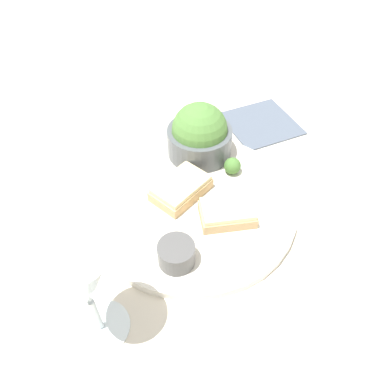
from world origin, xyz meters
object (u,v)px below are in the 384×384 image
(sauce_ramekin, at_px, (176,253))
(wine_glass, at_px, (82,282))
(napkin, at_px, (261,123))
(fork, at_px, (363,250))
(cheese_toast_far, at_px, (227,213))
(salad_bowl, at_px, (199,135))
(cheese_toast_near, at_px, (181,188))

(sauce_ramekin, bearing_deg, wine_glass, -160.84)
(napkin, relative_size, fork, 0.82)
(napkin, distance_m, fork, 0.33)
(sauce_ramekin, bearing_deg, cheese_toast_far, 21.10)
(salad_bowl, xyz_separation_m, cheese_toast_near, (-0.07, -0.08, -0.03))
(cheese_toast_far, xyz_separation_m, wine_glass, (-0.22, -0.08, 0.09))
(sauce_ramekin, xyz_separation_m, wine_glass, (-0.12, -0.04, 0.08))
(cheese_toast_far, xyz_separation_m, napkin, (0.18, 0.20, -0.02))
(cheese_toast_near, height_order, fork, cheese_toast_near)
(salad_bowl, xyz_separation_m, fork, (0.13, -0.28, -0.05))
(salad_bowl, relative_size, sauce_ramekin, 2.19)
(sauce_ramekin, distance_m, wine_glass, 0.15)
(sauce_ramekin, height_order, cheese_toast_far, sauce_ramekin)
(sauce_ramekin, distance_m, cheese_toast_near, 0.13)
(cheese_toast_near, distance_m, napkin, 0.26)
(cheese_toast_near, distance_m, wine_glass, 0.25)
(salad_bowl, distance_m, napkin, 0.17)
(cheese_toast_far, distance_m, wine_glass, 0.25)
(wine_glass, bearing_deg, napkin, 34.35)
(cheese_toast_near, xyz_separation_m, napkin, (0.23, 0.12, -0.02))
(wine_glass, height_order, fork, wine_glass)
(wine_glass, distance_m, napkin, 0.50)
(sauce_ramekin, xyz_separation_m, cheese_toast_near, (0.06, 0.11, -0.01))
(wine_glass, relative_size, napkin, 1.25)
(salad_bowl, xyz_separation_m, cheese_toast_far, (-0.03, -0.16, -0.03))
(cheese_toast_near, bearing_deg, salad_bowl, 48.67)
(sauce_ramekin, bearing_deg, napkin, 39.58)
(cheese_toast_near, bearing_deg, wine_glass, -138.61)
(cheese_toast_far, distance_m, fork, 0.20)
(salad_bowl, height_order, cheese_toast_far, salad_bowl)
(salad_bowl, bearing_deg, fork, -65.37)
(cheese_toast_near, bearing_deg, fork, -45.58)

